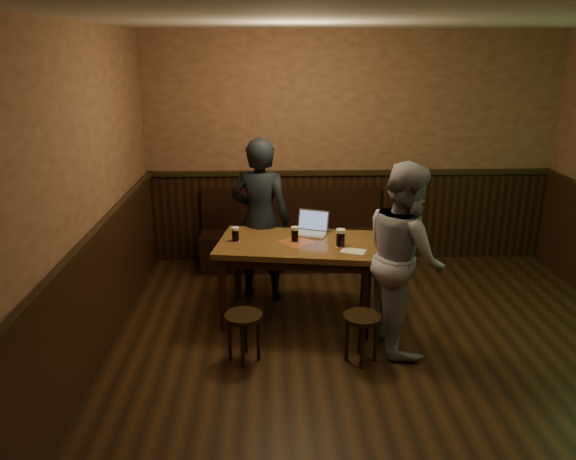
% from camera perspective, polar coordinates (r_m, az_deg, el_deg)
% --- Properties ---
extents(room, '(5.04, 6.04, 2.84)m').
position_cam_1_polar(room, '(4.34, 11.47, -1.10)').
color(room, black).
rests_on(room, ground).
extents(bench, '(2.20, 0.50, 0.95)m').
position_cam_1_polar(bench, '(6.91, 0.36, -1.20)').
color(bench, black).
rests_on(bench, ground).
extents(pub_table, '(1.62, 1.07, 0.81)m').
position_cam_1_polar(pub_table, '(5.44, 0.95, -2.29)').
color(pub_table, brown).
rests_on(pub_table, ground).
extents(stool_left, '(0.34, 0.34, 0.44)m').
position_cam_1_polar(stool_left, '(4.87, -4.53, -9.47)').
color(stool_left, black).
rests_on(stool_left, ground).
extents(stool_right, '(0.35, 0.35, 0.44)m').
position_cam_1_polar(stool_right, '(4.89, 7.51, -9.51)').
color(stool_right, black).
rests_on(stool_right, ground).
extents(pint_left, '(0.09, 0.09, 0.14)m').
position_cam_1_polar(pint_left, '(5.42, -5.36, -0.43)').
color(pint_left, maroon).
rests_on(pint_left, pub_table).
extents(pint_mid, '(0.10, 0.10, 0.15)m').
position_cam_1_polar(pint_mid, '(5.39, 0.70, -0.43)').
color(pint_mid, maroon).
rests_on(pint_mid, pub_table).
extents(pint_right, '(0.11, 0.11, 0.17)m').
position_cam_1_polar(pint_right, '(5.28, 5.36, -0.80)').
color(pint_right, maroon).
rests_on(pint_right, pub_table).
extents(laptop, '(0.39, 0.35, 0.22)m').
position_cam_1_polar(laptop, '(5.64, 2.41, 0.23)').
color(laptop, silver).
rests_on(laptop, pub_table).
extents(menu, '(0.26, 0.22, 0.00)m').
position_cam_1_polar(menu, '(5.20, 6.64, -2.13)').
color(menu, silver).
rests_on(menu, pub_table).
extents(person_suit, '(0.71, 0.55, 1.74)m').
position_cam_1_polar(person_suit, '(5.89, -2.81, 1.02)').
color(person_suit, black).
rests_on(person_suit, ground).
extents(person_grey, '(0.73, 0.89, 1.69)m').
position_cam_1_polar(person_grey, '(5.03, 11.76, -2.67)').
color(person_grey, '#95969B').
rests_on(person_grey, ground).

